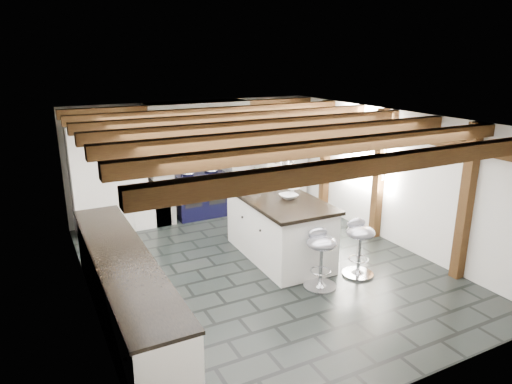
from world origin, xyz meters
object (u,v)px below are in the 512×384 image
kitchen_island (279,226)px  bar_stool_near (359,241)px  bar_stool_far (321,252)px  range_cooker (200,194)px

kitchen_island → bar_stool_near: bearing=-55.5°
bar_stool_far → range_cooker: bearing=104.0°
bar_stool_near → bar_stool_far: same height
bar_stool_near → bar_stool_far: bearing=-163.6°
range_cooker → bar_stool_far: (0.43, -3.61, 0.08)m
bar_stool_near → range_cooker: bearing=120.0°
kitchen_island → bar_stool_far: size_ratio=2.37×
range_cooker → bar_stool_near: (1.16, -3.55, 0.08)m
kitchen_island → bar_stool_near: kitchen_island is taller
range_cooker → bar_stool_far: 3.63m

